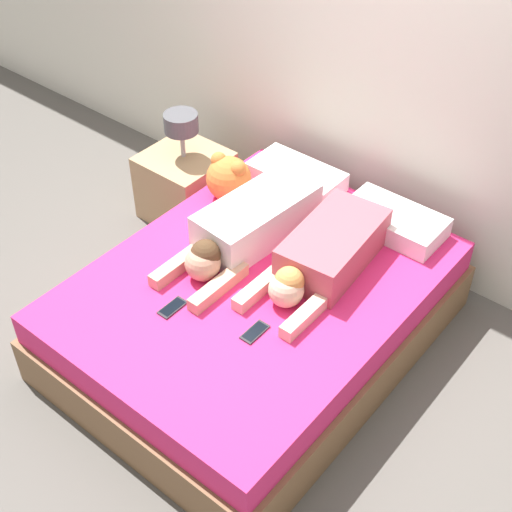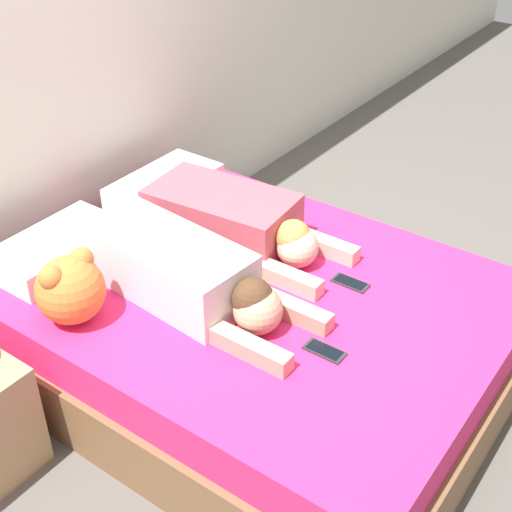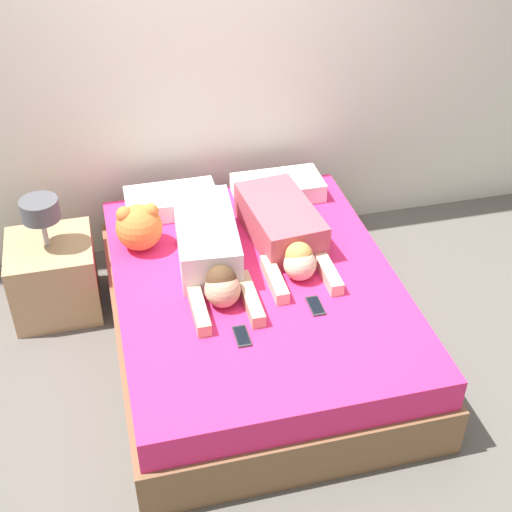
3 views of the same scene
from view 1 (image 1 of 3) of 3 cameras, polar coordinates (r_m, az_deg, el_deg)
ground_plane at (r=4.02m, az=-0.00°, el=-6.68°), size 12.00×12.00×0.00m
wall_back at (r=4.04m, az=10.87°, el=15.80°), size 12.00×0.06×2.60m
bed at (r=3.86m, az=-0.00°, el=-4.37°), size 1.56×2.02×0.47m
pillow_head_left at (r=4.31m, az=3.24°, el=6.35°), size 0.56×0.30×0.12m
pillow_head_right at (r=4.03m, az=10.97°, el=2.77°), size 0.56×0.30×0.12m
person_left at (r=3.83m, az=-0.78°, el=2.30°), size 0.38×1.04×0.23m
person_right at (r=3.69m, az=5.46°, el=0.11°), size 0.41×0.95×0.22m
cell_phone_left at (r=3.55m, az=-6.70°, el=-4.12°), size 0.07×0.15×0.01m
cell_phone_right at (r=3.41m, az=-0.09°, el=-6.10°), size 0.07×0.15×0.01m
plush_toy at (r=4.16m, az=-2.20°, el=6.30°), size 0.26×0.26×0.28m
nightstand at (r=4.75m, az=-5.64°, el=5.87°), size 0.50×0.50×0.77m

